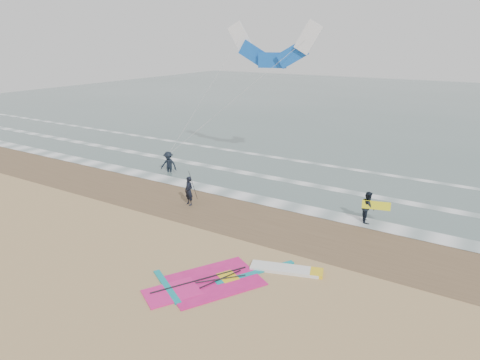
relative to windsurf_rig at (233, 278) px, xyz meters
The scene contains 11 objects.
ground 2.29m from the windsurf_rig, 164.97° to the right, with size 120.00×120.00×0.00m, color tan.
sea_water 47.46m from the windsurf_rig, 92.67° to the left, with size 120.00×80.00×0.02m, color #47605E.
wet_sand_band 5.84m from the windsurf_rig, 112.26° to the left, with size 120.00×5.00×0.01m, color brown.
foam_waterline 10.09m from the windsurf_rig, 102.66° to the left, with size 120.00×9.15×0.02m.
windsurf_rig is the anchor object (origin of this frame).
person_standing 7.88m from the windsurf_rig, 140.08° to the left, with size 0.57×0.38×1.57m, color black.
person_walking 8.26m from the windsurf_rig, 70.91° to the left, with size 0.75×0.59×1.55m, color black.
person_wading 14.01m from the windsurf_rig, 140.42° to the left, with size 1.14×0.66×1.77m, color black.
held_pole 7.70m from the windsurf_rig, 138.63° to the left, with size 0.17×0.86×1.82m.
carried_kiteboard 8.33m from the windsurf_rig, 68.06° to the left, with size 1.30×0.51×0.39m.
surf_kite 16.38m from the windsurf_rig, 112.72° to the left, with size 8.49×4.68×8.38m.
Camera 1 is at (9.71, -11.03, 8.47)m, focal length 32.00 mm.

